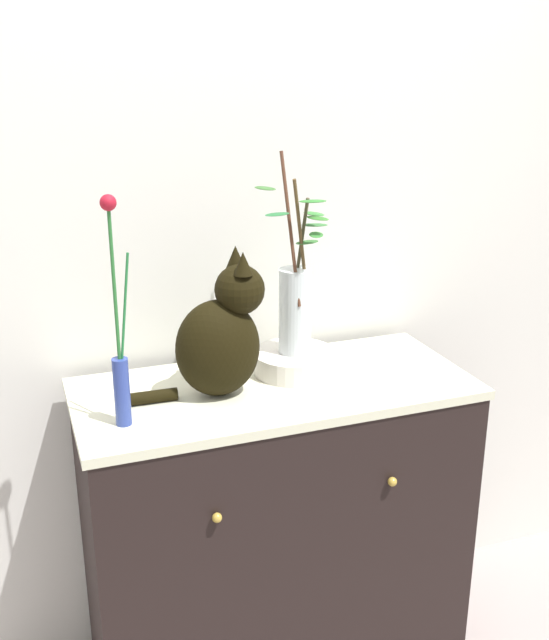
{
  "coord_description": "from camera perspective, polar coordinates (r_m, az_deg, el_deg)",
  "views": [
    {
      "loc": [
        -0.62,
        -1.69,
        1.73
      ],
      "look_at": [
        0.0,
        0.0,
        1.11
      ],
      "focal_mm": 41.82,
      "sensor_mm": 36.0,
      "label": 1
    }
  ],
  "objects": [
    {
      "name": "wall_back",
      "position": [
        2.14,
        -2.87,
        7.44
      ],
      "size": [
        4.4,
        0.08,
        2.6
      ],
      "primitive_type": "cube",
      "color": "silver",
      "rests_on": "ground_plane"
    },
    {
      "name": "sideboard",
      "position": [
        2.2,
        0.0,
        -16.05
      ],
      "size": [
        1.05,
        0.49,
        0.93
      ],
      "color": "black",
      "rests_on": "ground_plane"
    },
    {
      "name": "cat_sitting",
      "position": [
        1.86,
        -4.09,
        -1.25
      ],
      "size": [
        0.37,
        0.16,
        0.38
      ],
      "color": "black",
      "rests_on": "sideboard"
    },
    {
      "name": "vase_slim_green",
      "position": [
        1.73,
        -11.77,
        -2.71
      ],
      "size": [
        0.06,
        0.04,
        0.54
      ],
      "color": "#2C3F91",
      "rests_on": "sideboard"
    },
    {
      "name": "bowl_porcelain",
      "position": [
        2.04,
        1.54,
        -3.2
      ],
      "size": [
        0.23,
        0.23,
        0.06
      ],
      "primitive_type": "cylinder",
      "color": "white",
      "rests_on": "sideboard"
    },
    {
      "name": "vase_glass_clear",
      "position": [
        1.98,
        1.62,
        1.33
      ],
      "size": [
        0.23,
        0.16,
        0.54
      ],
      "color": "silver",
      "rests_on": "bowl_porcelain"
    }
  ]
}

